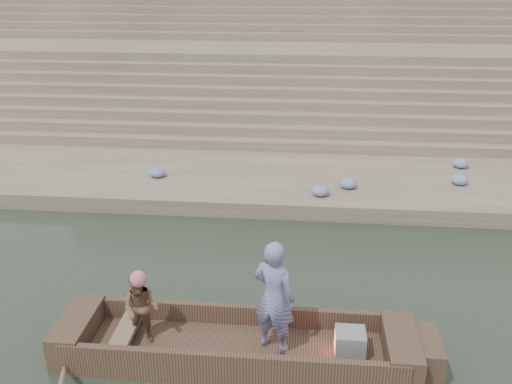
# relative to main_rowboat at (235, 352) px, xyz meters

# --- Properties ---
(lower_landing) EXTENTS (32.00, 4.00, 0.40)m
(lower_landing) POSITION_rel_main_rowboat_xyz_m (2.51, 7.12, 0.09)
(lower_landing) COLOR gray
(lower_landing) RESTS_ON ground
(mid_landing) EXTENTS (32.00, 3.00, 2.80)m
(mid_landing) POSITION_rel_main_rowboat_xyz_m (2.51, 14.62, 1.29)
(mid_landing) COLOR gray
(mid_landing) RESTS_ON ground
(upper_landing) EXTENTS (32.00, 3.00, 5.20)m
(upper_landing) POSITION_rel_main_rowboat_xyz_m (2.51, 21.62, 2.49)
(upper_landing) COLOR gray
(upper_landing) RESTS_ON ground
(ghat_steps) EXTENTS (32.00, 11.00, 5.20)m
(ghat_steps) POSITION_rel_main_rowboat_xyz_m (2.51, 16.31, 1.69)
(ghat_steps) COLOR gray
(ghat_steps) RESTS_ON ground
(main_rowboat) EXTENTS (5.00, 1.30, 0.22)m
(main_rowboat) POSITION_rel_main_rowboat_xyz_m (0.00, 0.00, 0.00)
(main_rowboat) COLOR brown
(main_rowboat) RESTS_ON ground
(rowboat_trim) EXTENTS (6.04, 2.63, 1.86)m
(rowboat_trim) POSITION_rel_main_rowboat_xyz_m (0.21, -0.01, 0.20)
(rowboat_trim) COLOR brown
(rowboat_trim) RESTS_ON ground
(standing_man) EXTENTS (0.80, 0.67, 1.86)m
(standing_man) POSITION_rel_main_rowboat_xyz_m (0.60, 0.04, 1.04)
(standing_man) COLOR navy
(standing_man) RESTS_ON main_rowboat
(rowing_man) EXTENTS (0.60, 0.48, 1.19)m
(rowing_man) POSITION_rel_main_rowboat_xyz_m (-1.48, 0.02, 0.71)
(rowing_man) COLOR #226742
(rowing_man) RESTS_ON main_rowboat
(television) EXTENTS (0.46, 0.42, 0.40)m
(television) POSITION_rel_main_rowboat_xyz_m (1.77, 0.00, 0.31)
(television) COLOR gray
(television) RESTS_ON main_rowboat
(cloth_bundles) EXTENTS (8.81, 2.85, 0.26)m
(cloth_bundles) POSITION_rel_main_rowboat_xyz_m (2.19, 6.81, 0.42)
(cloth_bundles) COLOR #3F5999
(cloth_bundles) RESTS_ON lower_landing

